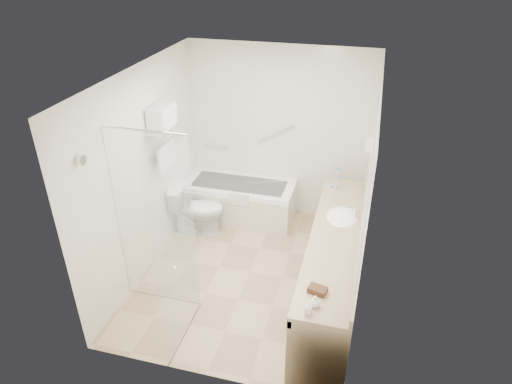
% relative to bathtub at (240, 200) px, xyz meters
% --- Properties ---
extents(floor, '(3.20, 3.20, 0.00)m').
position_rel_bathtub_xyz_m(floor, '(0.50, -1.24, -0.28)').
color(floor, tan).
rests_on(floor, ground).
extents(ceiling, '(2.60, 3.20, 0.10)m').
position_rel_bathtub_xyz_m(ceiling, '(0.50, -1.24, 2.22)').
color(ceiling, silver).
rests_on(ceiling, wall_back).
extents(wall_back, '(2.60, 0.10, 2.50)m').
position_rel_bathtub_xyz_m(wall_back, '(0.50, 0.36, 0.97)').
color(wall_back, beige).
rests_on(wall_back, ground).
extents(wall_front, '(2.60, 0.10, 2.50)m').
position_rel_bathtub_xyz_m(wall_front, '(0.50, -2.84, 0.97)').
color(wall_front, beige).
rests_on(wall_front, ground).
extents(wall_left, '(0.10, 3.20, 2.50)m').
position_rel_bathtub_xyz_m(wall_left, '(-0.80, -1.24, 0.97)').
color(wall_left, beige).
rests_on(wall_left, ground).
extents(wall_right, '(0.10, 3.20, 2.50)m').
position_rel_bathtub_xyz_m(wall_right, '(1.80, -1.24, 0.97)').
color(wall_right, beige).
rests_on(wall_right, ground).
extents(bathtub, '(1.60, 0.73, 0.59)m').
position_rel_bathtub_xyz_m(bathtub, '(0.00, 0.00, 0.00)').
color(bathtub, white).
rests_on(bathtub, floor).
extents(grab_bar_short, '(0.40, 0.03, 0.03)m').
position_rel_bathtub_xyz_m(grab_bar_short, '(-0.45, 0.32, 0.67)').
color(grab_bar_short, silver).
rests_on(grab_bar_short, wall_back).
extents(grab_bar_long, '(0.53, 0.03, 0.33)m').
position_rel_bathtub_xyz_m(grab_bar_long, '(0.45, 0.32, 0.97)').
color(grab_bar_long, silver).
rests_on(grab_bar_long, wall_back).
extents(shower_enclosure, '(0.96, 0.91, 2.11)m').
position_rel_bathtub_xyz_m(shower_enclosure, '(-0.13, -2.16, 0.79)').
color(shower_enclosure, silver).
rests_on(shower_enclosure, floor).
extents(towel_shelf, '(0.24, 0.55, 0.81)m').
position_rel_bathtub_xyz_m(towel_shelf, '(-0.67, -0.89, 1.48)').
color(towel_shelf, silver).
rests_on(towel_shelf, wall_left).
extents(vanity_counter, '(0.55, 2.70, 0.95)m').
position_rel_bathtub_xyz_m(vanity_counter, '(1.52, -1.39, 0.36)').
color(vanity_counter, tan).
rests_on(vanity_counter, floor).
extents(sink, '(0.40, 0.52, 0.14)m').
position_rel_bathtub_xyz_m(sink, '(1.55, -0.99, 0.54)').
color(sink, white).
rests_on(sink, vanity_counter).
extents(faucet, '(0.03, 0.03, 0.14)m').
position_rel_bathtub_xyz_m(faucet, '(1.70, -0.99, 0.65)').
color(faucet, silver).
rests_on(faucet, vanity_counter).
extents(mirror, '(0.02, 2.00, 1.20)m').
position_rel_bathtub_xyz_m(mirror, '(1.79, -1.39, 1.27)').
color(mirror, silver).
rests_on(mirror, wall_right).
extents(hairdryer_unit, '(0.08, 0.10, 0.18)m').
position_rel_bathtub_xyz_m(hairdryer_unit, '(1.75, -0.19, 1.17)').
color(hairdryer_unit, silver).
rests_on(hairdryer_unit, wall_right).
extents(toilet, '(0.82, 0.58, 0.73)m').
position_rel_bathtub_xyz_m(toilet, '(-0.45, -0.55, 0.09)').
color(toilet, white).
rests_on(toilet, floor).
extents(amenity_basket, '(0.19, 0.15, 0.06)m').
position_rel_bathtub_xyz_m(amenity_basket, '(1.46, -2.35, 0.60)').
color(amenity_basket, '#4F2B1C').
rests_on(amenity_basket, vanity_counter).
extents(soap_bottle_a, '(0.06, 0.12, 0.05)m').
position_rel_bathtub_xyz_m(soap_bottle_a, '(1.41, -2.64, 0.60)').
color(soap_bottle_a, silver).
rests_on(soap_bottle_a, vanity_counter).
extents(soap_bottle_b, '(0.12, 0.14, 0.09)m').
position_rel_bathtub_xyz_m(soap_bottle_b, '(1.46, -2.54, 0.62)').
color(soap_bottle_b, silver).
rests_on(soap_bottle_b, vanity_counter).
extents(water_bottle_left, '(0.07, 0.07, 0.22)m').
position_rel_bathtub_xyz_m(water_bottle_left, '(1.38, -0.67, 0.68)').
color(water_bottle_left, silver).
rests_on(water_bottle_left, vanity_counter).
extents(water_bottle_mid, '(0.05, 0.05, 0.18)m').
position_rel_bathtub_xyz_m(water_bottle_mid, '(1.43, -0.31, 0.66)').
color(water_bottle_mid, silver).
rests_on(water_bottle_mid, vanity_counter).
extents(water_bottle_right, '(0.06, 0.06, 0.20)m').
position_rel_bathtub_xyz_m(water_bottle_right, '(1.40, -0.14, 0.67)').
color(water_bottle_right, silver).
rests_on(water_bottle_right, vanity_counter).
extents(drinking_glass_near, '(0.07, 0.07, 0.08)m').
position_rel_bathtub_xyz_m(drinking_glass_near, '(1.42, -0.32, 0.61)').
color(drinking_glass_near, silver).
rests_on(drinking_glass_near, vanity_counter).
extents(drinking_glass_far, '(0.08, 0.08, 0.08)m').
position_rel_bathtub_xyz_m(drinking_glass_far, '(1.45, -1.15, 0.61)').
color(drinking_glass_far, silver).
rests_on(drinking_glass_far, vanity_counter).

